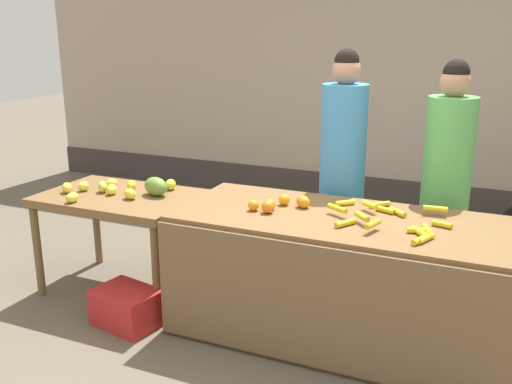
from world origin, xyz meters
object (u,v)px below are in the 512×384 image
at_px(vendor_woman_blue_shirt, 342,173).
at_px(produce_crate, 127,307).
at_px(vendor_woman_green_shirt, 445,186).
at_px(produce_sack, 260,241).

relative_size(vendor_woman_blue_shirt, produce_crate, 4.22).
relative_size(vendor_woman_green_shirt, produce_crate, 4.07).
bearing_deg(produce_crate, produce_sack, 68.60).
height_order(vendor_woman_blue_shirt, produce_sack, vendor_woman_blue_shirt).
xyz_separation_m(vendor_woman_blue_shirt, produce_sack, (-0.70, 0.06, -0.67)).
bearing_deg(vendor_woman_green_shirt, produce_crate, -147.42).
height_order(vendor_woman_green_shirt, produce_sack, vendor_woman_green_shirt).
height_order(produce_crate, produce_sack, produce_sack).
height_order(vendor_woman_blue_shirt, vendor_woman_green_shirt, vendor_woman_blue_shirt).
bearing_deg(vendor_woman_blue_shirt, produce_sack, 175.43).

